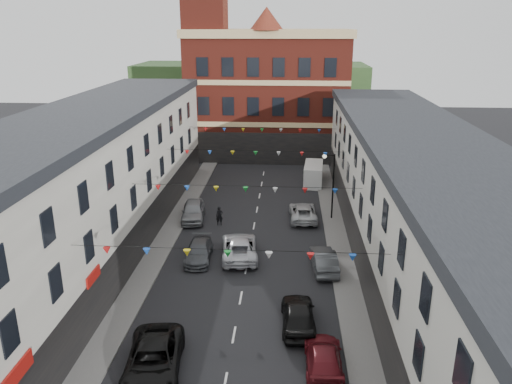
% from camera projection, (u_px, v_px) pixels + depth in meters
% --- Properties ---
extents(ground, '(160.00, 160.00, 0.00)m').
position_uv_depth(ground, '(241.00, 298.00, 31.76)').
color(ground, black).
rests_on(ground, ground).
extents(pavement_left, '(1.80, 64.00, 0.15)m').
position_uv_depth(pavement_left, '(143.00, 278.00, 34.06)').
color(pavement_left, '#605E5B').
rests_on(pavement_left, ground).
extents(pavement_right, '(1.80, 64.00, 0.15)m').
position_uv_depth(pavement_right, '(347.00, 285.00, 33.19)').
color(pavement_right, '#605E5B').
rests_on(pavement_right, ground).
extents(terrace_left, '(8.40, 56.00, 10.70)m').
position_uv_depth(terrace_left, '(57.00, 210.00, 31.74)').
color(terrace_left, beige).
rests_on(terrace_left, ground).
extents(terrace_right, '(8.40, 56.00, 9.70)m').
position_uv_depth(terrace_right, '(434.00, 226.00, 30.41)').
color(terrace_right, '#B8B7AC').
rests_on(terrace_right, ground).
extents(civic_building, '(20.60, 13.30, 18.50)m').
position_uv_depth(civic_building, '(268.00, 92.00, 65.05)').
color(civic_building, maroon).
rests_on(civic_building, ground).
extents(clock_tower, '(5.60, 5.60, 30.00)m').
position_uv_depth(clock_tower, '(206.00, 38.00, 60.57)').
color(clock_tower, maroon).
rests_on(clock_tower, ground).
extents(distant_hill, '(40.00, 14.00, 10.00)m').
position_uv_depth(distant_hill, '(251.00, 93.00, 89.05)').
color(distant_hill, '#284822').
rests_on(distant_hill, ground).
extents(street_lamp, '(1.10, 0.36, 6.00)m').
position_uv_depth(street_lamp, '(331.00, 178.00, 43.34)').
color(street_lamp, black).
rests_on(street_lamp, ground).
extents(car_left_c, '(3.37, 6.11, 1.62)m').
position_uv_depth(car_left_c, '(153.00, 361.00, 24.57)').
color(car_left_c, black).
rests_on(car_left_c, ground).
extents(car_left_d, '(2.04, 4.58, 1.31)m').
position_uv_depth(car_left_d, '(199.00, 252.00, 36.73)').
color(car_left_d, '#46494E').
rests_on(car_left_d, ground).
extents(car_left_e, '(2.49, 5.03, 1.65)m').
position_uv_depth(car_left_e, '(193.00, 211.00, 44.28)').
color(car_left_e, gray).
rests_on(car_left_e, ground).
extents(car_right_c, '(1.86, 4.57, 1.33)m').
position_uv_depth(car_right_c, '(324.00, 358.00, 24.96)').
color(car_right_c, '#5D1219').
rests_on(car_right_c, ground).
extents(car_right_d, '(2.06, 4.76, 1.60)m').
position_uv_depth(car_right_d, '(298.00, 315.00, 28.45)').
color(car_right_d, black).
rests_on(car_right_d, ground).
extents(car_right_e, '(1.95, 4.61, 1.48)m').
position_uv_depth(car_right_e, '(324.00, 260.00, 35.21)').
color(car_right_e, '#4A4D51').
rests_on(car_right_e, ground).
extents(car_right_f, '(2.54, 5.14, 1.40)m').
position_uv_depth(car_right_f, '(303.00, 212.00, 44.35)').
color(car_right_f, '#B9BBBE').
rests_on(car_right_f, ground).
extents(moving_car, '(3.22, 5.85, 1.55)m').
position_uv_depth(moving_car, '(239.00, 247.00, 37.17)').
color(moving_car, silver).
rests_on(moving_car, ground).
extents(white_van, '(2.29, 5.12, 2.21)m').
position_uv_depth(white_van, '(313.00, 174.00, 54.23)').
color(white_van, silver).
rests_on(white_van, ground).
extents(pedestrian, '(0.69, 0.54, 1.66)m').
position_uv_depth(pedestrian, '(219.00, 216.00, 43.09)').
color(pedestrian, black).
rests_on(pedestrian, ground).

